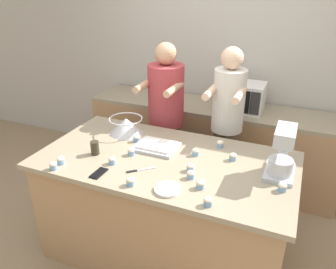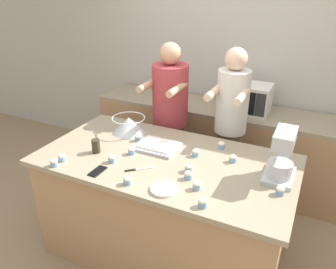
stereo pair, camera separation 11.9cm
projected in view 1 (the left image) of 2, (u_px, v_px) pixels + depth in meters
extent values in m
plane|color=#937A5B|center=(166.00, 249.00, 2.94)|extent=(16.00, 16.00, 0.00)
cube|color=#B2ADA3|center=(223.00, 60.00, 3.75)|extent=(10.00, 0.06, 2.70)
cube|color=#A87F56|center=(166.00, 209.00, 2.75)|extent=(1.90, 0.98, 0.90)
cube|color=gray|center=(165.00, 160.00, 2.54)|extent=(1.98, 1.04, 0.04)
cube|color=#A87F56|center=(210.00, 144.00, 3.85)|extent=(2.80, 0.60, 0.88)
cube|color=gray|center=(212.00, 107.00, 3.66)|extent=(2.80, 0.60, 0.04)
cylinder|color=#232328|center=(166.00, 161.00, 3.51)|extent=(0.27, 0.27, 0.87)
cylinder|color=#A8383D|center=(166.00, 95.00, 3.19)|extent=(0.35, 0.35, 0.60)
sphere|color=tan|center=(166.00, 54.00, 3.02)|extent=(0.21, 0.21, 0.21)
cylinder|color=tan|center=(144.00, 85.00, 3.04)|extent=(0.06, 0.34, 0.06)
cylinder|color=tan|center=(174.00, 89.00, 2.94)|extent=(0.06, 0.34, 0.06)
cylinder|color=brown|center=(223.00, 171.00, 3.28)|extent=(0.23, 0.23, 0.91)
cylinder|color=silver|center=(229.00, 101.00, 2.96)|extent=(0.29, 0.29, 0.57)
sphere|color=#DBB293|center=(232.00, 58.00, 2.79)|extent=(0.20, 0.20, 0.20)
cylinder|color=#DBB293|center=(211.00, 91.00, 2.81)|extent=(0.06, 0.34, 0.06)
cylinder|color=#DBB293|center=(240.00, 95.00, 2.72)|extent=(0.06, 0.34, 0.06)
cube|color=#B2B7BC|center=(279.00, 172.00, 2.32)|extent=(0.20, 0.30, 0.03)
cylinder|color=#B2B7BC|center=(284.00, 149.00, 2.36)|extent=(0.07, 0.07, 0.23)
cube|color=#B2B7BC|center=(285.00, 135.00, 2.18)|extent=(0.13, 0.26, 0.10)
cylinder|color=#BCBCC1|center=(280.00, 166.00, 2.26)|extent=(0.17, 0.17, 0.11)
cone|color=#BCBCC1|center=(126.00, 126.00, 2.92)|extent=(0.29, 0.29, 0.14)
torus|color=#BCBCC1|center=(126.00, 119.00, 2.89)|extent=(0.30, 0.30, 0.01)
cube|color=#BCBCC1|center=(157.00, 147.00, 2.68)|extent=(0.34, 0.27, 0.02)
cube|color=white|center=(157.00, 145.00, 2.67)|extent=(0.28, 0.22, 0.02)
cube|color=silver|center=(241.00, 96.00, 3.48)|extent=(0.48, 0.33, 0.30)
cube|color=black|center=(233.00, 101.00, 3.35)|extent=(0.33, 0.01, 0.24)
cube|color=#2D2D2D|center=(255.00, 104.00, 3.28)|extent=(0.10, 0.01, 0.24)
cube|color=black|center=(99.00, 173.00, 2.33)|extent=(0.07, 0.15, 0.01)
cube|color=black|center=(99.00, 172.00, 2.33)|extent=(0.06, 0.13, 0.00)
cylinder|color=#332D1E|center=(95.00, 148.00, 2.57)|extent=(0.07, 0.07, 0.11)
cylinder|color=white|center=(167.00, 189.00, 2.15)|extent=(0.18, 0.18, 0.02)
cube|color=#BCBCC1|center=(147.00, 169.00, 2.39)|extent=(0.12, 0.10, 0.01)
cube|color=black|center=(132.00, 171.00, 2.36)|extent=(0.07, 0.07, 0.01)
cylinder|color=#759EC6|center=(233.00, 158.00, 2.50)|extent=(0.05, 0.05, 0.04)
ellipsoid|color=beige|center=(233.00, 155.00, 2.49)|extent=(0.06, 0.06, 0.03)
cylinder|color=#759EC6|center=(200.00, 186.00, 2.16)|extent=(0.05, 0.05, 0.04)
ellipsoid|color=beige|center=(200.00, 183.00, 2.15)|extent=(0.06, 0.06, 0.03)
cylinder|color=#759EC6|center=(208.00, 203.00, 2.00)|extent=(0.05, 0.05, 0.04)
ellipsoid|color=beige|center=(208.00, 200.00, 1.99)|extent=(0.06, 0.06, 0.03)
cylinder|color=#759EC6|center=(54.00, 167.00, 2.38)|extent=(0.05, 0.05, 0.04)
ellipsoid|color=beige|center=(53.00, 164.00, 2.37)|extent=(0.06, 0.06, 0.03)
cylinder|color=#759EC6|center=(130.00, 183.00, 2.20)|extent=(0.05, 0.05, 0.04)
ellipsoid|color=beige|center=(130.00, 180.00, 2.18)|extent=(0.06, 0.06, 0.03)
cylinder|color=#759EC6|center=(220.00, 145.00, 2.70)|extent=(0.05, 0.05, 0.04)
ellipsoid|color=beige|center=(220.00, 142.00, 2.68)|extent=(0.06, 0.06, 0.03)
cylinder|color=#759EC6|center=(191.00, 176.00, 2.27)|extent=(0.05, 0.05, 0.04)
ellipsoid|color=beige|center=(191.00, 173.00, 2.26)|extent=(0.06, 0.06, 0.03)
cylinder|color=#759EC6|center=(131.00, 153.00, 2.57)|extent=(0.05, 0.05, 0.04)
ellipsoid|color=beige|center=(131.00, 150.00, 2.56)|extent=(0.06, 0.06, 0.03)
cylinder|color=#759EC6|center=(282.00, 189.00, 2.14)|extent=(0.05, 0.05, 0.04)
ellipsoid|color=beige|center=(283.00, 185.00, 2.13)|extent=(0.06, 0.06, 0.03)
cylinder|color=#759EC6|center=(112.00, 162.00, 2.45)|extent=(0.05, 0.05, 0.04)
ellipsoid|color=beige|center=(112.00, 159.00, 2.44)|extent=(0.06, 0.06, 0.03)
cylinder|color=#759EC6|center=(195.00, 153.00, 2.57)|extent=(0.05, 0.05, 0.04)
ellipsoid|color=beige|center=(196.00, 150.00, 2.56)|extent=(0.06, 0.06, 0.03)
cylinder|color=#759EC6|center=(136.00, 140.00, 2.79)|extent=(0.05, 0.05, 0.04)
ellipsoid|color=beige|center=(136.00, 137.00, 2.78)|extent=(0.06, 0.06, 0.03)
cylinder|color=#759EC6|center=(190.00, 169.00, 2.36)|extent=(0.05, 0.05, 0.04)
ellipsoid|color=beige|center=(190.00, 166.00, 2.35)|extent=(0.06, 0.06, 0.03)
cylinder|color=#759EC6|center=(61.00, 162.00, 2.45)|extent=(0.05, 0.05, 0.04)
ellipsoid|color=beige|center=(61.00, 159.00, 2.44)|extent=(0.06, 0.06, 0.03)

